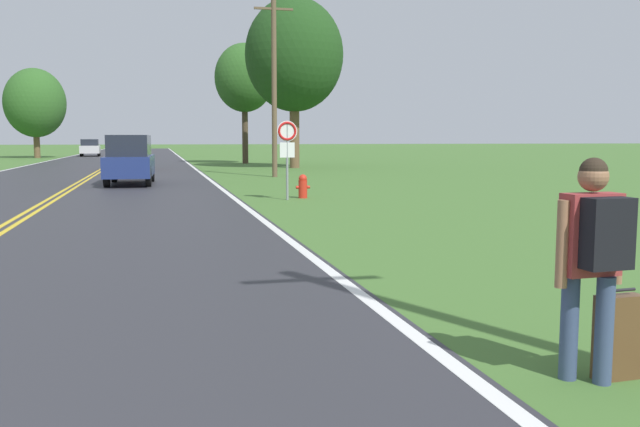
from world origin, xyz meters
The scene contains 11 objects.
hitchhiker_person centered at (6.10, 2.52, 1.03)m, with size 0.57×0.41×1.68m.
suitcase centered at (6.37, 2.55, 0.32)m, with size 0.38×0.16×0.70m.
fire_hydrant centered at (7.34, 18.30, 0.37)m, with size 0.43×0.27×0.72m.
traffic_sign centered at (6.77, 17.81, 1.74)m, with size 0.60×0.10×2.32m.
utility_pole_midground centered at (8.44, 29.64, 4.30)m, with size 1.80×0.24×8.30m.
tree_left_verge centered at (-7.56, 65.04, 5.00)m, with size 5.44×5.44×8.15m.
tree_behind_sign centered at (9.29, 46.90, 6.05)m, with size 4.22×4.22×8.51m.
tree_mid_treeline centered at (11.27, 38.86, 6.77)m, with size 5.91×5.91×10.20m.
car_dark_blue_suv_nearest centered at (2.03, 25.86, 1.02)m, with size 1.87×4.86×1.93m.
car_red_sedan_approaching centered at (1.54, 38.96, 0.73)m, with size 1.98×4.04×1.36m.
car_silver_suv_mid_near centered at (-3.35, 69.98, 0.91)m, with size 2.05×4.52×1.70m.
Camera 1 is at (3.01, -1.74, 1.82)m, focal length 38.00 mm.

